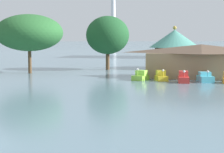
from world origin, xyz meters
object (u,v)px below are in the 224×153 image
object	(u,v)px
pedal_boat_yellow	(161,77)
boathouse	(201,60)
pedal_boat_red	(184,78)
shoreline_tree_mid	(108,35)
shoreline_tree_tall_left	(29,33)
pedal_boat_cyan	(205,78)
pedal_boat_lime	(141,76)
green_roof_pavilion	(174,47)

from	to	relation	value
pedal_boat_yellow	boathouse	bearing A→B (deg)	114.46
pedal_boat_yellow	pedal_boat_red	xyz separation A→B (m)	(3.00, -1.54, 0.03)
pedal_boat_yellow	shoreline_tree_mid	size ratio (longest dim) A/B	0.26
shoreline_tree_mid	shoreline_tree_tall_left	bearing A→B (deg)	-136.96
pedal_boat_cyan	boathouse	world-z (taller)	boathouse
pedal_boat_lime	shoreline_tree_mid	size ratio (longest dim) A/B	0.28
pedal_boat_red	pedal_boat_yellow	bearing A→B (deg)	-122.20
pedal_boat_yellow	green_roof_pavilion	world-z (taller)	green_roof_pavilion
pedal_boat_lime	pedal_boat_red	xyz separation A→B (m)	(5.77, -1.46, 0.05)
pedal_boat_lime	shoreline_tree_tall_left	size ratio (longest dim) A/B	0.25
pedal_boat_lime	boathouse	size ratio (longest dim) A/B	0.17
pedal_boat_lime	shoreline_tree_mid	distance (m)	19.27
pedal_boat_lime	pedal_boat_red	bearing A→B (deg)	92.57
shoreline_tree_tall_left	shoreline_tree_mid	xyz separation A→B (m)	(10.69, 9.98, -0.30)
pedal_boat_red	green_roof_pavilion	world-z (taller)	green_roof_pavilion
pedal_boat_cyan	shoreline_tree_mid	xyz separation A→B (m)	(-16.91, 16.77, 5.73)
pedal_boat_red	green_roof_pavilion	distance (m)	23.74
pedal_boat_red	boathouse	distance (m)	7.22
pedal_boat_lime	green_roof_pavilion	xyz separation A→B (m)	(3.33, 21.87, 3.63)
pedal_boat_yellow	shoreline_tree_tall_left	distance (m)	23.53
boathouse	shoreline_tree_mid	bearing A→B (deg)	145.57
pedal_boat_lime	pedal_boat_cyan	size ratio (longest dim) A/B	0.93
pedal_boat_red	boathouse	bearing A→B (deg)	156.28
boathouse	pedal_boat_cyan	bearing A→B (deg)	-84.69
green_roof_pavilion	pedal_boat_cyan	bearing A→B (deg)	-76.88
pedal_boat_lime	shoreline_tree_tall_left	world-z (taller)	shoreline_tree_tall_left
pedal_boat_cyan	pedal_boat_red	bearing A→B (deg)	-83.38
pedal_boat_red	pedal_boat_cyan	distance (m)	2.95
boathouse	green_roof_pavilion	size ratio (longest dim) A/B	1.70
pedal_boat_cyan	green_roof_pavilion	distance (m)	23.16
pedal_boat_red	shoreline_tree_tall_left	bearing A→B (deg)	-112.53
pedal_boat_lime	green_roof_pavilion	distance (m)	22.42
pedal_boat_cyan	green_roof_pavilion	xyz separation A→B (m)	(-5.19, 22.28, 3.63)
pedal_boat_yellow	boathouse	xyz separation A→B (m)	(5.24, 5.05, 1.96)
pedal_boat_red	shoreline_tree_mid	world-z (taller)	shoreline_tree_mid
pedal_boat_lime	shoreline_tree_tall_left	bearing A→B (deg)	-91.70
shoreline_tree_tall_left	pedal_boat_red	bearing A→B (deg)	-17.54
pedal_boat_yellow	green_roof_pavilion	size ratio (longest dim) A/B	0.27
pedal_boat_red	shoreline_tree_tall_left	distance (m)	26.74
pedal_boat_cyan	shoreline_tree_tall_left	size ratio (longest dim) A/B	0.27
pedal_boat_red	boathouse	size ratio (longest dim) A/B	0.18
pedal_boat_yellow	shoreline_tree_tall_left	size ratio (longest dim) A/B	0.24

